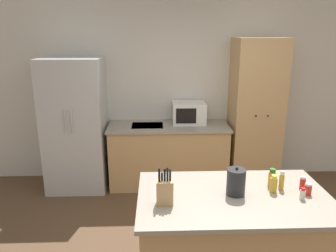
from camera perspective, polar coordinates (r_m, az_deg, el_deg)
The scene contains 14 objects.
wall_back at distance 4.93m, azimuth 5.20°, elevation 5.85°, with size 7.20×0.06×2.60m.
refrigerator at distance 4.74m, azimuth -15.75°, elevation 0.19°, with size 0.81×0.72×1.84m.
back_counter at distance 4.79m, azimuth 0.08°, elevation -4.97°, with size 1.71×0.67×0.89m.
pantry_cabinet at distance 4.83m, azimuth 14.92°, elevation 2.12°, with size 0.68×0.61×2.10m.
kitchen_island at distance 2.98m, azimuth 10.90°, elevation -19.35°, with size 1.55×0.95×0.90m.
microwave at distance 4.73m, azimuth 3.64°, elevation 2.32°, with size 0.47×0.38×0.30m.
knife_block at distance 2.52m, azimuth -0.56°, elevation -11.40°, with size 0.13×0.07×0.30m.
spice_bottle_tall_dark at distance 2.98m, azimuth 22.39°, elevation -9.23°, with size 0.05×0.05×0.12m.
spice_bottle_short_red at distance 2.91m, azimuth 23.17°, elevation -10.12°, with size 0.06×0.06×0.10m.
spice_bottle_amber_oil at distance 2.93m, azimuth 17.65°, elevation -8.69°, with size 0.06×0.06×0.16m.
spice_bottle_green_herb at distance 2.91m, azimuth 19.18°, elevation -9.01°, with size 0.04×0.04×0.16m.
spice_bottle_pale_salt at distance 2.85m, azimuth 17.91°, elevation -9.63°, with size 0.06×0.06×0.15m.
spice_bottle_orange_cap at distance 2.82m, azimuth 22.40°, elevation -10.91°, with size 0.04×0.04×0.10m.
kettle at distance 2.72m, azimuth 11.76°, elevation -9.52°, with size 0.15×0.15×0.24m.
Camera 1 is at (-0.62, -2.48, 2.17)m, focal length 35.00 mm.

